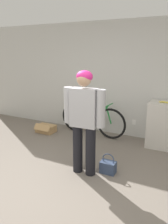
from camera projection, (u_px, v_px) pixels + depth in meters
ground_plane at (42, 197)px, 2.98m from camera, size 14.00×14.00×0.00m
wall_back at (113, 80)px, 5.05m from camera, size 8.00×0.07×2.60m
side_shelf at (168, 126)px, 4.44m from camera, size 0.78×0.52×0.94m
person at (84, 117)px, 3.34m from camera, size 0.68×0.24×1.66m
bicycle at (92, 119)px, 5.16m from camera, size 1.71×0.46×0.78m
banana at (168, 102)px, 4.28m from camera, size 0.37×0.09×0.04m
handbag at (108, 167)px, 3.55m from camera, size 0.25×0.17×0.34m
cardboard_box at (46, 129)px, 5.39m from camera, size 0.45×0.36×0.23m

